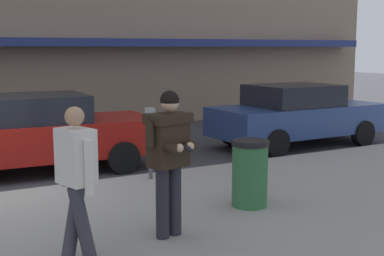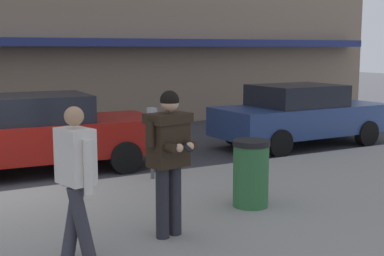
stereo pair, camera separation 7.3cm
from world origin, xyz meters
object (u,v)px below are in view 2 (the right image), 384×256
at_px(parked_sedan_mid, 42,132).
at_px(pedestrian_in_light_coat, 76,174).
at_px(man_texting_on_phone, 169,148).
at_px(parking_meter, 152,133).
at_px(parked_sedan_far, 300,115).
at_px(trash_bin, 251,173).

relative_size(parked_sedan_mid, pedestrian_in_light_coat, 2.69).
bearing_deg(man_texting_on_phone, parking_meter, 69.37).
relative_size(pedestrian_in_light_coat, parking_meter, 1.34).
relative_size(parked_sedan_far, trash_bin, 4.63).
xyz_separation_m(parked_sedan_mid, parking_meter, (1.44, -2.10, 0.18)).
bearing_deg(trash_bin, parked_sedan_mid, 115.05).
bearing_deg(parked_sedan_mid, parked_sedan_far, -2.34).
height_order(parked_sedan_far, parking_meter, parked_sedan_far).
relative_size(pedestrian_in_light_coat, trash_bin, 1.74).
bearing_deg(parking_meter, trash_bin, -75.49).
height_order(pedestrian_in_light_coat, parking_meter, pedestrian_in_light_coat).
xyz_separation_m(parked_sedan_mid, parked_sedan_far, (6.34, -0.26, 0.00)).
xyz_separation_m(man_texting_on_phone, parking_meter, (1.04, 2.77, -0.28)).
distance_m(man_texting_on_phone, parking_meter, 2.98).
relative_size(man_texting_on_phone, trash_bin, 1.84).
bearing_deg(pedestrian_in_light_coat, trash_bin, 14.95).
height_order(parked_sedan_mid, man_texting_on_phone, man_texting_on_phone).
bearing_deg(trash_bin, parked_sedan_far, 42.97).
distance_m(parked_sedan_far, parking_meter, 5.24).
xyz_separation_m(parked_sedan_far, pedestrian_in_light_coat, (-7.15, -4.79, 0.32)).
bearing_deg(parked_sedan_mid, trash_bin, -64.95).
bearing_deg(trash_bin, pedestrian_in_light_coat, -165.05).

